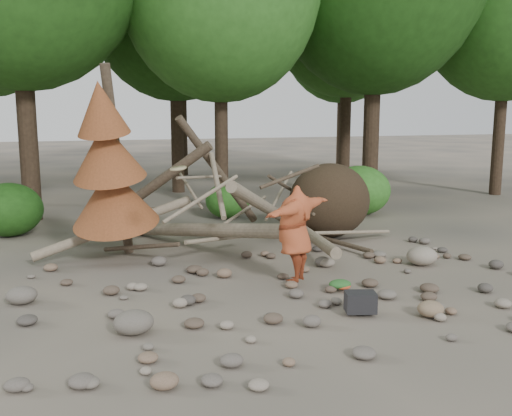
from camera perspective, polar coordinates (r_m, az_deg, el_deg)
name	(u,v)px	position (r m, az deg, el deg)	size (l,w,h in m)	color
ground	(304,295)	(10.60, 4.86, -8.65)	(120.00, 120.00, 0.00)	#514C44
deadfall_pile	(310,203)	(14.95, 5.46, 0.47)	(8.55, 5.24, 3.30)	#332619
dead_conifer	(109,168)	(12.67, -14.44, 3.85)	(2.06, 2.16, 4.35)	#4C3F30
bush_left	(8,210)	(16.66, -23.52, -0.15)	(1.80, 1.80, 1.44)	#1F4F15
bush_mid	(228,201)	(17.91, -2.84, 0.75)	(1.40, 1.40, 1.12)	#2A651D
bush_right	(359,190)	(18.75, 10.29, 1.75)	(2.00, 2.00, 1.60)	#347725
frisbee_thrower	(295,233)	(10.96, 3.92, -2.54)	(3.48, 1.92, 2.30)	#AB4826
backpack	(360,305)	(9.67, 10.39, -9.56)	(0.50, 0.33, 0.33)	black
cloth_green	(340,287)	(10.89, 8.40, -7.78)	(0.43, 0.36, 0.16)	#275F26
cloth_orange	(343,289)	(10.85, 8.70, -8.01)	(0.29, 0.24, 0.11)	#BB4220
boulder_front_left	(134,322)	(8.95, -12.14, -11.11)	(0.61, 0.55, 0.37)	#645D53
boulder_front_right	(431,309)	(9.88, 17.06, -9.62)	(0.44, 0.40, 0.27)	#846D53
boulder_mid_right	(422,256)	(13.01, 16.26, -4.62)	(0.68, 0.62, 0.41)	gray
boulder_mid_left	(22,295)	(10.85, -22.39, -8.06)	(0.52, 0.47, 0.31)	#655E55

